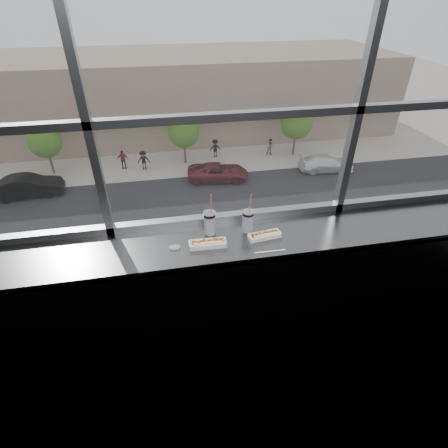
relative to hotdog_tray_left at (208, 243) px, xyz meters
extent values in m
plane|color=black|center=(0.24, 0.34, -0.58)|extent=(6.00, 0.00, 6.00)
plane|color=silver|center=(0.24, 0.36, 1.17)|extent=(6.00, 0.00, 6.00)
cube|color=slate|center=(0.24, 0.06, -0.06)|extent=(6.00, 0.55, 0.06)
cube|color=slate|center=(0.24, -0.19, -0.58)|extent=(6.00, 0.04, 1.04)
cube|color=white|center=(0.00, 0.00, -0.03)|extent=(0.29, 0.10, 0.01)
cube|color=white|center=(0.00, 0.00, -0.01)|extent=(0.29, 0.10, 0.04)
cylinder|color=#DCB76B|center=(0.00, 0.00, 0.00)|extent=(0.22, 0.06, 0.05)
cylinder|color=#642C16|center=(0.00, 0.00, 0.02)|extent=(0.24, 0.04, 0.03)
cube|color=white|center=(0.47, 0.03, -0.03)|extent=(0.27, 0.12, 0.01)
cube|color=white|center=(0.47, 0.03, -0.01)|extent=(0.27, 0.12, 0.04)
cylinder|color=#DCB76B|center=(0.47, 0.03, 0.00)|extent=(0.21, 0.07, 0.04)
cylinder|color=#642C16|center=(0.47, 0.03, 0.01)|extent=(0.21, 0.06, 0.03)
cylinder|color=white|center=(0.04, 0.17, 0.06)|extent=(0.09, 0.09, 0.19)
cylinder|color=black|center=(0.04, 0.17, 0.15)|extent=(0.10, 0.10, 0.02)
cylinder|color=silver|center=(0.04, 0.17, 0.16)|extent=(0.10, 0.10, 0.01)
cylinder|color=#E85B43|center=(0.06, 0.17, 0.25)|extent=(0.01, 0.05, 0.20)
cylinder|color=white|center=(0.35, 0.15, 0.06)|extent=(0.09, 0.09, 0.18)
cylinder|color=black|center=(0.35, 0.15, 0.14)|extent=(0.09, 0.09, 0.02)
cylinder|color=silver|center=(0.35, 0.15, 0.15)|extent=(0.10, 0.10, 0.01)
cylinder|color=#E85B43|center=(0.37, 0.14, 0.23)|extent=(0.01, 0.05, 0.18)
cylinder|color=white|center=(0.46, -0.16, -0.02)|extent=(0.24, 0.01, 0.01)
ellipsoid|color=silver|center=(-0.26, 0.02, -0.02)|extent=(0.10, 0.07, 0.02)
plane|color=#A89E90|center=(0.24, 43.84, -12.13)|extent=(120.00, 120.00, 0.00)
cube|color=#A89E90|center=(0.24, 7.34, -12.11)|extent=(50.00, 14.00, 0.04)
cube|color=black|center=(0.24, 20.34, -12.10)|extent=(80.00, 10.00, 0.06)
cube|color=#A89E90|center=(0.24, 28.34, -12.11)|extent=(80.00, 6.00, 0.04)
cube|color=#87715E|center=(0.24, 38.34, -8.13)|extent=(50.00, 14.00, 8.00)
imported|color=maroon|center=(-1.49, 16.34, -11.07)|extent=(3.13, 6.23, 2.00)
imported|color=silver|center=(9.21, 16.34, -11.01)|extent=(3.46, 6.64, 2.11)
imported|color=white|center=(13.97, 24.34, -11.13)|extent=(2.90, 5.85, 1.88)
imported|color=maroon|center=(4.19, 24.34, -11.12)|extent=(3.08, 5.96, 1.90)
imported|color=black|center=(-10.82, 24.34, -10.94)|extent=(3.39, 6.97, 2.25)
imported|color=#66605B|center=(4.76, 29.23, -11.05)|extent=(0.92, 0.69, 2.08)
imported|color=#66605B|center=(-2.00, 27.61, -11.04)|extent=(0.93, 0.70, 2.10)
imported|color=#66605B|center=(10.09, 28.60, -11.11)|extent=(0.87, 0.65, 1.96)
imported|color=#66605B|center=(-3.84, 28.17, -11.06)|extent=(0.92, 0.69, 2.07)
cylinder|color=#47382B|center=(-9.92, 28.34, -11.09)|extent=(0.21, 0.21, 2.08)
sphere|color=#447520|center=(-9.92, 28.34, -9.18)|extent=(2.77, 2.77, 2.77)
cylinder|color=#47382B|center=(1.78, 28.34, -11.06)|extent=(0.21, 0.21, 2.14)
sphere|color=#447520|center=(1.78, 28.34, -9.10)|extent=(2.85, 2.85, 2.85)
cylinder|color=#47382B|center=(12.36, 28.34, -11.01)|extent=(0.22, 0.22, 2.23)
sphere|color=#447520|center=(12.36, 28.34, -8.97)|extent=(2.97, 2.97, 2.97)
camera|label=1|loc=(-0.27, -2.14, 1.65)|focal=28.00mm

